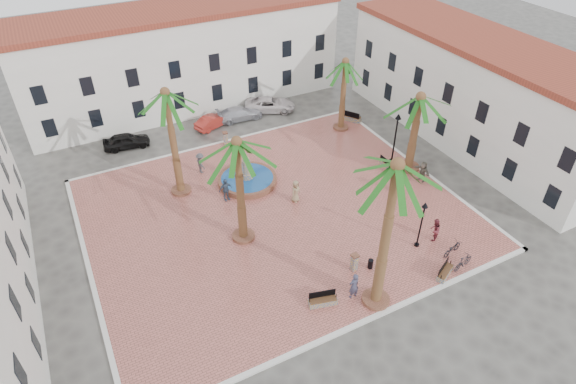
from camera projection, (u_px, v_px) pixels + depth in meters
name	position (u px, v px, depth m)	size (l,w,h in m)	color
ground	(276.00, 213.00, 34.96)	(120.00, 120.00, 0.00)	#56544F
plaza	(276.00, 213.00, 34.92)	(26.00, 22.00, 0.15)	#B56055
kerb_n	(221.00, 143.00, 42.72)	(26.30, 0.30, 0.16)	silver
kerb_s	(362.00, 323.00, 27.10)	(26.30, 0.30, 0.16)	silver
kerb_e	(417.00, 167.00, 39.67)	(0.30, 22.30, 0.16)	silver
kerb_w	(90.00, 273.00, 30.15)	(0.30, 22.30, 0.16)	silver
building_north	(184.00, 58.00, 46.29)	(30.40, 7.40, 9.50)	white
building_east	(475.00, 91.00, 40.98)	(7.40, 26.40, 9.00)	white
fountain	(247.00, 179.00, 37.61)	(4.63, 4.63, 2.39)	brown
palm_nw	(167.00, 104.00, 32.39)	(4.92, 4.92, 8.59)	brown
palm_sw	(237.00, 154.00, 28.65)	(5.04, 5.04, 7.90)	brown
palm_s	(395.00, 181.00, 23.09)	(5.32, 5.32, 9.97)	brown
palm_e	(419.00, 107.00, 36.07)	(5.76, 5.76, 6.77)	brown
palm_ne	(345.00, 70.00, 41.22)	(4.61, 4.61, 6.80)	brown
bench_s	(323.00, 301.00, 27.94)	(1.77, 0.92, 0.89)	gray
bench_se	(445.00, 272.00, 29.77)	(1.66, 1.15, 0.85)	gray
bench_e	(387.00, 164.00, 39.37)	(0.50, 1.60, 0.84)	gray
bench_ne	(351.00, 118.00, 45.66)	(1.56, 1.98, 1.04)	gray
lamppost_s	(423.00, 217.00, 30.56)	(0.40, 0.40, 3.64)	black
lamppost_e	(396.00, 130.00, 38.34)	(0.48, 0.48, 4.46)	black
bollard_se	(354.00, 262.00, 29.91)	(0.48, 0.48, 1.25)	gray
bollard_n	(225.00, 138.00, 41.95)	(0.51, 0.51, 1.23)	gray
bollard_e	(395.00, 183.00, 36.51)	(0.51, 0.51, 1.33)	gray
litter_bin	(370.00, 264.00, 30.22)	(0.34, 0.34, 0.66)	black
cyclist_a	(354.00, 286.00, 27.98)	(0.68, 0.45, 1.87)	#3C3C55
bicycle_a	(452.00, 248.00, 31.17)	(0.60, 1.72, 0.90)	black
cyclist_b	(435.00, 230.00, 32.02)	(0.82, 0.64, 1.69)	maroon
bicycle_b	(463.00, 262.00, 30.11)	(0.47, 1.67, 1.01)	black
pedestrian_fountain_a	(296.00, 191.00, 35.37)	(0.87, 0.57, 1.79)	#977E5B
pedestrian_fountain_b	(226.00, 190.00, 35.47)	(1.08, 0.45, 1.84)	#3B4E65
pedestrian_north	(201.00, 163.00, 38.39)	(1.13, 0.65, 1.76)	#424247
pedestrian_east	(423.00, 171.00, 37.48)	(1.61, 0.51, 1.74)	#655D4F
car_black	(126.00, 141.00, 41.84)	(1.58, 3.93, 1.34)	black
car_red	(213.00, 121.00, 44.80)	(1.29, 3.69, 1.22)	#AB2922
car_silver	(240.00, 113.00, 45.94)	(1.78, 4.37, 1.27)	#B9BAC3
car_white	(270.00, 104.00, 47.36)	(2.27, 4.92, 1.37)	silver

